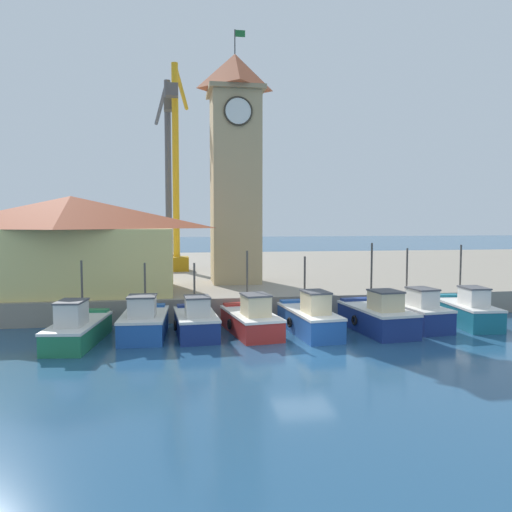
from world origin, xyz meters
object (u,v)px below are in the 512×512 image
Objects in this scene: fishing_boat_mid_left at (251,320)px; warehouse_left at (72,244)px; fishing_boat_center at (309,318)px; fishing_boat_far_left at (78,329)px; fishing_boat_right_inner at (413,312)px; clock_tower at (235,164)px; fishing_boat_right_outer at (466,311)px; dock_worker_near_tower at (154,281)px; port_crane_near at (168,196)px; fishing_boat_left_inner at (196,321)px; port_crane_far at (176,192)px; fishing_boat_left_outer at (144,322)px; fishing_boat_mid_right at (377,316)px.

warehouse_left reaches higher than fishing_boat_mid_left.
fishing_boat_far_left is at bearing -178.44° from fishing_boat_center.
fishing_boat_right_inner is 0.42× the size of warehouse_left.
warehouse_left is at bearing -160.70° from clock_tower.
fishing_boat_mid_left is at bearing -92.60° from clock_tower.
dock_worker_near_tower is at bearing 165.51° from fishing_boat_right_outer.
port_crane_near is at bearing 112.90° from clock_tower.
fishing_boat_center is at bearing 1.56° from fishing_boat_far_left.
port_crane_near is at bearing 121.55° from fishing_boat_right_inner.
fishing_boat_right_outer reaches higher than fishing_boat_left_inner.
fishing_boat_right_inner is (11.46, 0.31, 0.05)m from fishing_boat_left_inner.
warehouse_left is 0.70× the size of port_crane_far.
warehouse_left reaches higher than fishing_boat_left_outer.
fishing_boat_center reaches higher than fishing_boat_far_left.
fishing_boat_mid_right reaches higher than fishing_boat_left_outer.
fishing_boat_left_outer is 16.96m from fishing_boat_right_outer.
clock_tower reaches higher than fishing_boat_right_outer.
fishing_boat_right_inner is at bearing 1.56° from fishing_boat_left_inner.
fishing_boat_right_inner is at bearing 3.41° from fishing_boat_far_left.
fishing_boat_right_outer is 27.45m from port_crane_near.
port_crane_near reaches higher than fishing_boat_left_inner.
fishing_boat_far_left reaches higher than fishing_boat_left_outer.
fishing_boat_mid_right is at bearing -64.19° from port_crane_near.
dock_worker_near_tower is (4.81, -2.11, -2.09)m from warehouse_left.
fishing_boat_mid_right is at bearing -63.16° from port_crane_far.
fishing_boat_mid_right is 1.01× the size of fishing_boat_right_inner.
fishing_boat_far_left is at bearing -99.88° from port_crane_near.
fishing_boat_center is at bearing -71.78° from port_crane_far.
fishing_boat_right_outer is at bearing 0.53° from fishing_boat_left_outer.
fishing_boat_center is 1.05× the size of fishing_boat_right_inner.
port_crane_far is (-12.27, 18.77, 7.25)m from fishing_boat_right_inner.
fishing_boat_mid_left is at bearing -34.43° from warehouse_left.
fishing_boat_left_inner is 0.86× the size of fishing_boat_right_outer.
fishing_boat_left_inner is 5.61m from fishing_boat_center.
fishing_boat_center reaches higher than fishing_boat_left_outer.
fishing_boat_right_outer is 0.31× the size of port_crane_near.
fishing_boat_center is 24.04m from port_crane_near.
port_crane_far is (-3.54, 19.03, 7.30)m from fishing_boat_mid_left.
fishing_boat_right_outer is at bearing -16.64° from warehouse_left.
port_crane_near is at bearing 80.12° from fishing_boat_far_left.
fishing_boat_center is at bearing -32.71° from dock_worker_near_tower.
fishing_boat_left_outer is 0.89× the size of fishing_boat_mid_left.
fishing_boat_left_inner is 0.25× the size of port_crane_far.
port_crane_far is (-9.92, 19.59, 7.23)m from fishing_boat_mid_right.
fishing_boat_right_inner is 0.29× the size of port_crane_far.
warehouse_left reaches higher than fishing_boat_far_left.
port_crane_near is (-4.72, 11.16, -1.65)m from clock_tower.
fishing_boat_right_inner is (5.86, 0.71, -0.01)m from fishing_boat_center.
fishing_boat_left_inner is 10.33m from warehouse_left.
fishing_boat_far_left is 14.49m from fishing_boat_mid_right.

